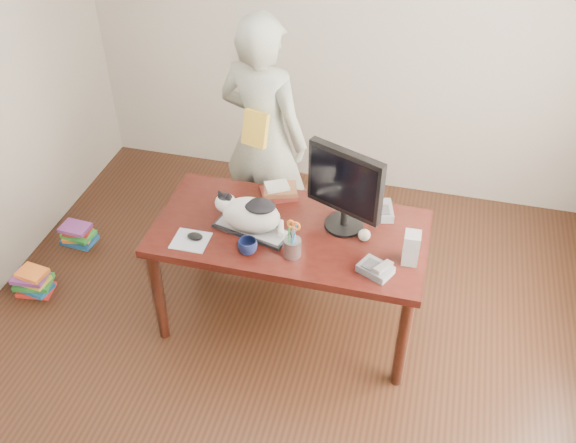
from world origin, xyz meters
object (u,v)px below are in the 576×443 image
(keyboard, at_px, (252,229))
(cat, at_px, (249,213))
(speaker, at_px, (411,248))
(book_pile_a, at_px, (34,282))
(phone, at_px, (376,269))
(baseball, at_px, (364,235))
(desk, at_px, (293,240))
(pen_cup, at_px, (292,246))
(monitor, at_px, (345,186))
(book_stack, at_px, (279,191))
(person, at_px, (263,139))
(calculator, at_px, (381,210))
(mouse, at_px, (195,236))
(book_pile_b, at_px, (78,234))
(coffee_mug, at_px, (248,246))

(keyboard, distance_m, cat, 0.12)
(speaker, xyz_separation_m, book_pile_a, (-2.46, -0.10, -0.76))
(phone, distance_m, baseball, 0.28)
(desk, height_order, pen_cup, pen_cup)
(desk, distance_m, monitor, 0.53)
(pen_cup, bearing_deg, book_stack, 112.60)
(book_stack, bearing_deg, monitor, -48.12)
(baseball, relative_size, person, 0.04)
(book_stack, bearing_deg, book_pile_a, 175.10)
(keyboard, distance_m, phone, 0.77)
(keyboard, xyz_separation_m, calculator, (0.70, 0.35, 0.01))
(desk, relative_size, book_pile_a, 5.92)
(keyboard, relative_size, mouse, 5.09)
(pen_cup, relative_size, book_stack, 0.92)
(book_stack, bearing_deg, keyboard, -122.13)
(speaker, xyz_separation_m, baseball, (-0.27, 0.12, -0.06))
(cat, xyz_separation_m, mouse, (-0.28, -0.15, -0.11))
(monitor, relative_size, calculator, 2.47)
(desk, distance_m, person, 0.81)
(mouse, bearing_deg, calculator, 25.78)
(mouse, xyz_separation_m, baseball, (0.94, 0.24, 0.01))
(calculator, bearing_deg, monitor, -150.96)
(cat, bearing_deg, book_pile_b, 178.65)
(monitor, bearing_deg, coffee_mug, -120.56)
(keyboard, distance_m, calculator, 0.78)
(coffee_mug, bearing_deg, calculator, 38.38)
(book_pile_b, bearing_deg, desk, -8.97)
(desk, xyz_separation_m, pen_cup, (0.07, -0.29, 0.22))
(book_pile_a, bearing_deg, calculator, 12.06)
(baseball, distance_m, person, 1.09)
(monitor, height_order, phone, monitor)
(baseball, bearing_deg, book_pile_b, 171.18)
(pen_cup, distance_m, book_pile_a, 1.96)
(pen_cup, bearing_deg, person, 114.78)
(baseball, relative_size, calculator, 0.33)
(coffee_mug, bearing_deg, desk, 61.42)
(desk, distance_m, coffee_mug, 0.42)
(mouse, xyz_separation_m, calculator, (1.00, 0.50, 0.00))
(keyboard, xyz_separation_m, cat, (-0.01, 0.00, 0.12))
(pen_cup, relative_size, baseball, 3.50)
(keyboard, relative_size, book_pile_a, 1.76)
(desk, bearing_deg, book_pile_a, -170.97)
(pen_cup, bearing_deg, keyboard, 152.49)
(desk, relative_size, calculator, 7.44)
(book_pile_b, bearing_deg, book_stack, -1.66)
(pen_cup, xyz_separation_m, baseball, (0.37, 0.23, -0.03))
(pen_cup, height_order, book_pile_a, pen_cup)
(mouse, distance_m, calculator, 1.12)
(keyboard, distance_m, mouse, 0.33)
(monitor, relative_size, speaker, 2.74)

